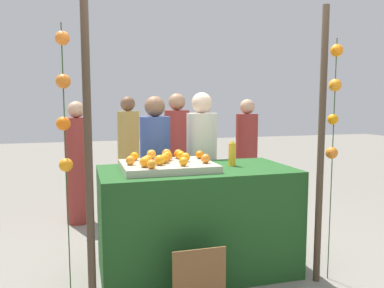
{
  "coord_description": "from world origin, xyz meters",
  "views": [
    {
      "loc": [
        -0.97,
        -3.22,
        1.53
      ],
      "look_at": [
        0.0,
        0.15,
        1.14
      ],
      "focal_mm": 36.14,
      "sensor_mm": 36.0,
      "label": 1
    }
  ],
  "objects_px": {
    "juice_bottle": "(232,154)",
    "chalkboard_sign": "(199,281)",
    "orange_1": "(145,162)",
    "stall_counter": "(197,220)",
    "orange_0": "(181,155)",
    "vendor_right": "(202,173)",
    "vendor_left": "(155,177)"
  },
  "relations": [
    {
      "from": "orange_0",
      "to": "orange_1",
      "type": "distance_m",
      "value": 0.5
    },
    {
      "from": "orange_0",
      "to": "chalkboard_sign",
      "type": "height_order",
      "value": "orange_0"
    },
    {
      "from": "orange_0",
      "to": "chalkboard_sign",
      "type": "distance_m",
      "value": 1.16
    },
    {
      "from": "vendor_left",
      "to": "orange_0",
      "type": "bearing_deg",
      "value": -77.36
    },
    {
      "from": "orange_0",
      "to": "chalkboard_sign",
      "type": "xyz_separation_m",
      "value": [
        -0.08,
        -0.83,
        -0.81
      ]
    },
    {
      "from": "orange_0",
      "to": "orange_1",
      "type": "relative_size",
      "value": 0.92
    },
    {
      "from": "juice_bottle",
      "to": "chalkboard_sign",
      "type": "relative_size",
      "value": 0.47
    },
    {
      "from": "chalkboard_sign",
      "to": "vendor_left",
      "type": "xyz_separation_m",
      "value": [
        -0.05,
        1.4,
        0.51
      ]
    },
    {
      "from": "chalkboard_sign",
      "to": "vendor_right",
      "type": "xyz_separation_m",
      "value": [
        0.45,
        1.36,
        0.52
      ]
    },
    {
      "from": "stall_counter",
      "to": "juice_bottle",
      "type": "distance_m",
      "value": 0.68
    },
    {
      "from": "chalkboard_sign",
      "to": "juice_bottle",
      "type": "bearing_deg",
      "value": 53.0
    },
    {
      "from": "juice_bottle",
      "to": "chalkboard_sign",
      "type": "height_order",
      "value": "juice_bottle"
    },
    {
      "from": "orange_1",
      "to": "vendor_right",
      "type": "relative_size",
      "value": 0.05
    },
    {
      "from": "orange_1",
      "to": "vendor_right",
      "type": "height_order",
      "value": "vendor_right"
    },
    {
      "from": "stall_counter",
      "to": "chalkboard_sign",
      "type": "xyz_separation_m",
      "value": [
        -0.18,
        -0.66,
        -0.24
      ]
    },
    {
      "from": "stall_counter",
      "to": "orange_1",
      "type": "bearing_deg",
      "value": -161.73
    },
    {
      "from": "stall_counter",
      "to": "orange_0",
      "type": "bearing_deg",
      "value": 121.5
    },
    {
      "from": "orange_0",
      "to": "chalkboard_sign",
      "type": "bearing_deg",
      "value": -95.49
    },
    {
      "from": "juice_bottle",
      "to": "chalkboard_sign",
      "type": "bearing_deg",
      "value": -127.0
    },
    {
      "from": "stall_counter",
      "to": "chalkboard_sign",
      "type": "bearing_deg",
      "value": -105.23
    },
    {
      "from": "juice_bottle",
      "to": "vendor_left",
      "type": "xyz_separation_m",
      "value": [
        -0.58,
        0.7,
        -0.31
      ]
    },
    {
      "from": "stall_counter",
      "to": "vendor_left",
      "type": "distance_m",
      "value": 0.82
    },
    {
      "from": "orange_1",
      "to": "chalkboard_sign",
      "type": "relative_size",
      "value": 0.18
    },
    {
      "from": "orange_0",
      "to": "juice_bottle",
      "type": "height_order",
      "value": "juice_bottle"
    },
    {
      "from": "stall_counter",
      "to": "juice_bottle",
      "type": "relative_size",
      "value": 7.49
    },
    {
      "from": "chalkboard_sign",
      "to": "vendor_right",
      "type": "relative_size",
      "value": 0.3
    },
    {
      "from": "vendor_right",
      "to": "vendor_left",
      "type": "bearing_deg",
      "value": 174.47
    },
    {
      "from": "orange_1",
      "to": "vendor_right",
      "type": "xyz_separation_m",
      "value": [
        0.75,
        0.86,
        -0.29
      ]
    },
    {
      "from": "orange_0",
      "to": "stall_counter",
      "type": "bearing_deg",
      "value": -58.5
    },
    {
      "from": "stall_counter",
      "to": "vendor_right",
      "type": "bearing_deg",
      "value": 69.1
    },
    {
      "from": "orange_1",
      "to": "vendor_right",
      "type": "bearing_deg",
      "value": 48.71
    },
    {
      "from": "orange_0",
      "to": "vendor_left",
      "type": "bearing_deg",
      "value": 102.64
    }
  ]
}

